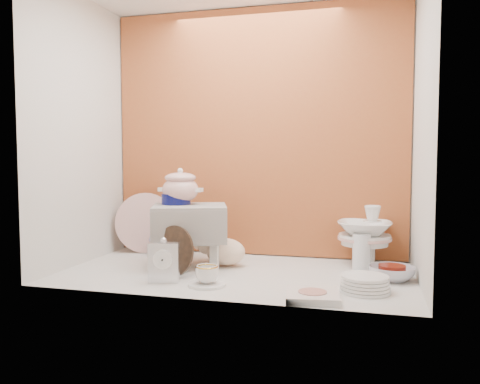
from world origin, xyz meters
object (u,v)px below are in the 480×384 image
(floral_platter, at_px, (146,223))
(plush_pig, at_px, (226,251))
(soup_tureen, at_px, (180,186))
(porcelain_tower, at_px, (365,236))
(gold_rim_teacup, at_px, (207,274))
(crystal_bowl, at_px, (392,273))
(mantel_clock, at_px, (164,261))
(dinner_plate_stack, at_px, (365,284))
(blue_white_vase, at_px, (166,236))
(step_stool, at_px, (190,236))

(floral_platter, bearing_deg, plush_pig, -22.42)
(floral_platter, height_order, plush_pig, floral_platter)
(soup_tureen, bearing_deg, porcelain_tower, 11.35)
(soup_tureen, distance_m, gold_rim_teacup, 0.64)
(crystal_bowl, bearing_deg, soup_tureen, 175.32)
(floral_platter, relative_size, crystal_bowl, 1.71)
(mantel_clock, distance_m, plush_pig, 0.45)
(crystal_bowl, bearing_deg, gold_rim_teacup, -158.74)
(porcelain_tower, bearing_deg, floral_platter, 178.24)
(soup_tureen, height_order, mantel_clock, soup_tureen)
(dinner_plate_stack, bearing_deg, porcelain_tower, 90.79)
(blue_white_vase, bearing_deg, crystal_bowl, -13.82)
(soup_tureen, distance_m, crystal_bowl, 1.21)
(crystal_bowl, bearing_deg, mantel_clock, -163.07)
(crystal_bowl, bearing_deg, step_stool, 177.31)
(plush_pig, bearing_deg, floral_platter, 172.68)
(floral_platter, xyz_separation_m, mantel_clock, (0.41, -0.66, -0.08))
(gold_rim_teacup, relative_size, porcelain_tower, 0.32)
(mantel_clock, xyz_separation_m, dinner_plate_stack, (0.93, 0.08, -0.07))
(plush_pig, relative_size, dinner_plate_stack, 1.25)
(gold_rim_teacup, distance_m, porcelain_tower, 0.95)
(porcelain_tower, bearing_deg, step_stool, -165.31)
(floral_platter, relative_size, plush_pig, 1.35)
(mantel_clock, xyz_separation_m, gold_rim_teacup, (0.22, -0.00, -0.05))
(step_stool, distance_m, crystal_bowl, 1.07)
(mantel_clock, height_order, gold_rim_teacup, mantel_clock)
(step_stool, bearing_deg, soup_tureen, 129.64)
(soup_tureen, height_order, blue_white_vase, soup_tureen)
(dinner_plate_stack, bearing_deg, crystal_bowl, 62.85)
(mantel_clock, relative_size, crystal_bowl, 0.96)
(blue_white_vase, distance_m, crystal_bowl, 1.37)
(step_stool, relative_size, gold_rim_teacup, 3.69)
(soup_tureen, xyz_separation_m, mantel_clock, (0.08, -0.42, -0.33))
(mantel_clock, bearing_deg, step_stool, 78.37)
(floral_platter, relative_size, mantel_clock, 1.78)
(plush_pig, height_order, crystal_bowl, plush_pig)
(soup_tureen, xyz_separation_m, floral_platter, (-0.33, 0.24, -0.25))
(floral_platter, height_order, gold_rim_teacup, floral_platter)
(blue_white_vase, bearing_deg, gold_rim_teacup, -53.24)
(blue_white_vase, xyz_separation_m, crystal_bowl, (1.33, -0.33, -0.07))
(mantel_clock, xyz_separation_m, crystal_bowl, (1.06, 0.32, -0.07))
(floral_platter, bearing_deg, soup_tureen, -35.99)
(plush_pig, bearing_deg, mantel_clock, -99.24)
(blue_white_vase, distance_m, porcelain_tower, 1.20)
(step_stool, distance_m, plush_pig, 0.21)
(step_stool, bearing_deg, plush_pig, -7.77)
(step_stool, bearing_deg, gold_rim_teacup, -78.17)
(plush_pig, distance_m, porcelain_tower, 0.77)
(soup_tureen, bearing_deg, gold_rim_teacup, -54.75)
(plush_pig, bearing_deg, porcelain_tower, 30.64)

